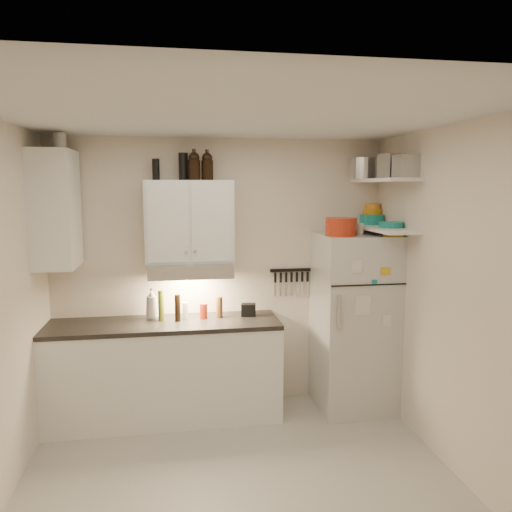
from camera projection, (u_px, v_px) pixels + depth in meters
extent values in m
cube|color=#B6B2A8|center=(242.00, 488.00, 3.58)|extent=(3.20, 3.00, 0.02)
cube|color=silver|center=(241.00, 113.00, 3.23)|extent=(3.20, 3.00, 0.02)
cube|color=beige|center=(221.00, 274.00, 4.88)|extent=(3.20, 0.02, 2.60)
cube|color=beige|center=(458.00, 302.00, 3.66)|extent=(0.02, 3.00, 2.60)
cube|color=white|center=(165.00, 373.00, 4.60)|extent=(2.10, 0.60, 0.88)
cube|color=black|center=(164.00, 324.00, 4.54)|extent=(2.10, 0.62, 0.04)
cube|color=white|center=(189.00, 221.00, 4.59)|extent=(0.80, 0.33, 0.75)
cube|color=white|center=(56.00, 209.00, 4.25)|extent=(0.33, 0.55, 1.00)
cube|color=silver|center=(190.00, 269.00, 4.58)|extent=(0.76, 0.46, 0.12)
cube|color=silver|center=(354.00, 322.00, 4.80)|extent=(0.70, 0.68, 1.70)
cube|color=white|center=(384.00, 180.00, 4.52)|extent=(0.30, 0.95, 0.03)
cube|color=white|center=(382.00, 229.00, 4.58)|extent=(0.30, 0.95, 0.03)
cube|color=black|center=(291.00, 270.00, 4.96)|extent=(0.42, 0.02, 0.03)
cylinder|color=#A72813|center=(341.00, 227.00, 4.52)|extent=(0.34, 0.34, 0.16)
cube|color=gold|center=(393.00, 232.00, 4.53)|extent=(0.25, 0.27, 0.07)
cylinder|color=silver|center=(360.00, 229.00, 4.63)|extent=(0.07, 0.07, 0.10)
cylinder|color=silver|center=(364.00, 169.00, 4.81)|extent=(0.37, 0.37, 0.20)
cube|color=#AAAAAD|center=(394.00, 166.00, 4.50)|extent=(0.25, 0.24, 0.22)
cube|color=#AAAAAD|center=(407.00, 166.00, 4.24)|extent=(0.21, 0.21, 0.20)
cylinder|color=#17827A|center=(372.00, 219.00, 4.92)|extent=(0.24, 0.24, 0.10)
cylinder|color=orange|center=(373.00, 211.00, 4.98)|extent=(0.19, 0.19, 0.06)
cylinder|color=orange|center=(373.00, 206.00, 4.98)|extent=(0.15, 0.15, 0.05)
cylinder|color=#17827A|center=(391.00, 225.00, 4.50)|extent=(0.25, 0.25, 0.05)
cylinder|color=black|center=(183.00, 167.00, 4.57)|extent=(0.11, 0.11, 0.25)
cylinder|color=black|center=(156.00, 170.00, 4.54)|extent=(0.08, 0.08, 0.19)
cylinder|color=silver|center=(60.00, 141.00, 4.18)|extent=(0.12, 0.12, 0.14)
imported|color=white|center=(152.00, 302.00, 4.63)|extent=(0.17, 0.17, 0.33)
cylinder|color=brown|center=(219.00, 307.00, 4.69)|extent=(0.07, 0.07, 0.20)
cylinder|color=#646F1B|center=(161.00, 306.00, 4.56)|extent=(0.07, 0.07, 0.28)
cylinder|color=black|center=(178.00, 308.00, 4.55)|extent=(0.05, 0.05, 0.25)
cylinder|color=silver|center=(185.00, 311.00, 4.64)|extent=(0.05, 0.05, 0.16)
cylinder|color=#A72813|center=(203.00, 311.00, 4.65)|extent=(0.09, 0.09, 0.14)
cube|color=black|center=(248.00, 310.00, 4.75)|extent=(0.15, 0.12, 0.12)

